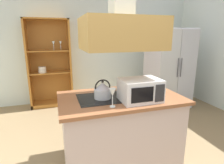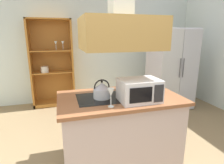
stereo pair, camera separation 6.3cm
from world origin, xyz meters
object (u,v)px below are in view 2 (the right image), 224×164
Objects in this scene: refrigerator at (171,69)px; kettle at (102,90)px; dish_cabinet at (52,68)px; cutting_board at (136,90)px; microwave at (139,90)px; wine_glass_on_counter at (111,93)px.

kettle is (-1.96, -1.53, 0.10)m from refrigerator.
dish_cabinet is 8.58× the size of kettle.
cutting_board is 0.74× the size of microwave.
refrigerator is 3.89× the size of microwave.
wine_glass_on_counter is at bearing -136.61° from refrigerator.
dish_cabinet is 2.53m from cutting_board.
microwave is at bearing -68.63° from dish_cabinet.
dish_cabinet is (-2.60, 0.90, -0.00)m from refrigerator.
dish_cabinet reaches higher than microwave.
kettle is at bearing -161.15° from cutting_board.
wine_glass_on_counter is at bearing -135.84° from cutting_board.
dish_cabinet is 2.81m from wine_glass_on_counter.
refrigerator is 0.89× the size of dish_cabinet.
kettle is at bearing 151.52° from microwave.
wine_glass_on_counter reaches higher than cutting_board.
cutting_board is (0.52, 0.18, -0.09)m from kettle.
microwave is (0.39, -0.21, 0.03)m from kettle.
microwave reaches higher than cutting_board.
microwave is 0.37m from wine_glass_on_counter.
refrigerator reaches higher than microwave.
wine_glass_on_counter is (-0.49, -0.48, 0.14)m from cutting_board.
refrigerator reaches higher than wine_glass_on_counter.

